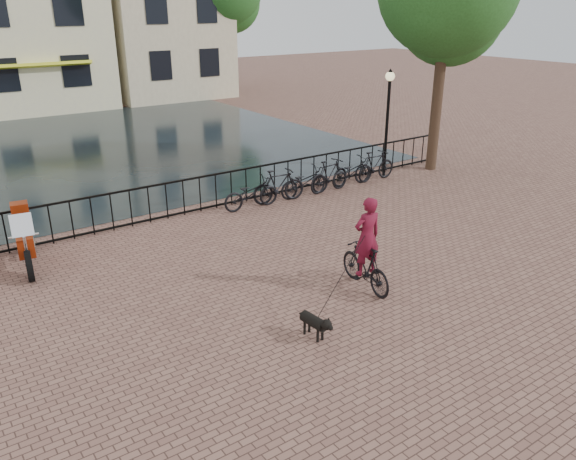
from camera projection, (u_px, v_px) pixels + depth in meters
ground at (389, 350)px, 9.50m from camera, size 100.00×100.00×0.00m
canal_water at (85, 149)px, 22.64m from camera, size 20.00×20.00×0.00m
railing at (184, 198)px, 15.39m from camera, size 20.00×0.05×1.02m
lamp_post at (388, 105)px, 18.21m from camera, size 0.30×0.30×3.45m
cyclist at (366, 249)px, 11.27m from camera, size 0.77×1.72×2.29m
dog at (314, 324)px, 9.78m from camera, size 0.31×0.77×0.51m
motorcycle at (24, 233)px, 12.29m from camera, size 0.85×2.25×1.57m
parked_bike_0 at (251, 193)px, 15.91m from camera, size 1.74×0.66×0.90m
parked_bike_1 at (279, 186)px, 16.40m from camera, size 1.71×0.67×1.00m
parked_bike_2 at (305, 182)px, 16.92m from camera, size 1.73×0.64×0.90m
parked_bike_3 at (329, 175)px, 17.41m from camera, size 1.72×0.73×1.00m
parked_bike_4 at (352, 172)px, 17.93m from camera, size 1.74×0.68×0.90m
parked_bike_5 at (374, 166)px, 18.42m from camera, size 1.67×0.50×1.00m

